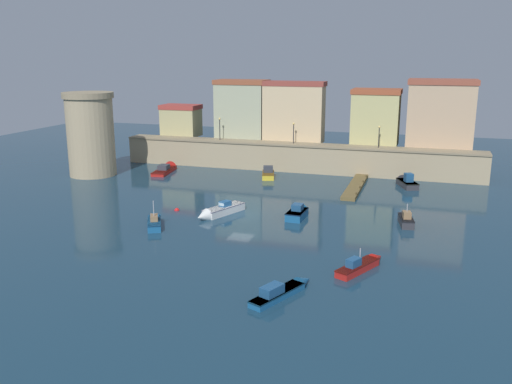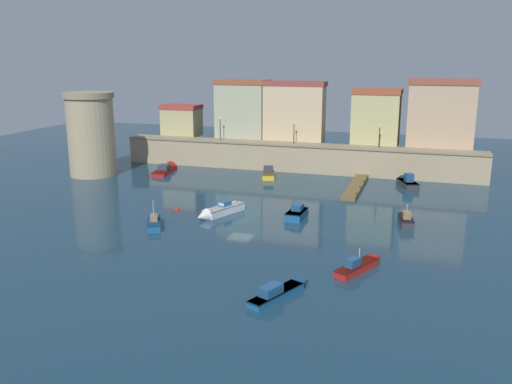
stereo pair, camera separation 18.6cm
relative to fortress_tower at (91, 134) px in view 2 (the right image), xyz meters
The scene contains 18 objects.
ground_plane 30.25m from the fortress_tower, 25.52° to the right, with size 136.99×136.99×0.00m, color #19384C.
quay_wall 29.44m from the fortress_tower, 23.46° to the left, with size 53.36×3.44×4.08m.
old_town_backdrop 35.58m from the fortress_tower, 26.01° to the left, with size 47.61×6.08×9.57m.
fortress_tower is the anchor object (origin of this frame).
pier_dock 37.46m from the fortress_tower, ahead, with size 1.74×13.55×0.70m.
quay_lamp_0 18.93m from the fortress_tower, 37.86° to the left, with size 0.32×0.32×3.37m.
quay_lamp_1 28.95m from the fortress_tower, 23.66° to the left, with size 0.32×0.32×3.07m.
quay_lamp_2 40.47m from the fortress_tower, 16.68° to the left, with size 0.32×0.32×3.05m.
moored_boat_0 35.23m from the fortress_tower, 19.35° to the right, with size 1.81×4.36×1.84m.
moored_boat_1 48.02m from the fortress_tower, 30.44° to the right, with size 3.58×5.89×2.09m.
moored_boat_2 25.62m from the fortress_tower, 14.45° to the left, with size 2.79×4.89×2.04m.
moored_boat_3 43.77m from the fortress_tower, ahead, with size 3.50×5.44×2.27m.
moored_boat_4 45.35m from the fortress_tower, 13.55° to the right, with size 1.97×4.50×2.43m.
moored_boat_5 47.99m from the fortress_tower, 40.25° to the right, with size 3.56×6.36×1.45m.
moored_boat_6 27.82m from the fortress_tower, 43.69° to the right, with size 3.39×4.95×3.04m.
moored_boat_7 28.58m from the fortress_tower, 28.92° to the right, with size 3.84×6.71×1.65m.
moored_boat_8 11.84m from the fortress_tower, 32.62° to the left, with size 2.87×7.58×1.84m.
mooring_buoy_0 24.27m from the fortress_tower, 34.14° to the right, with size 0.55×0.55×0.55m, color red.
Camera 2 is at (18.87, -52.98, 16.64)m, focal length 38.37 mm.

